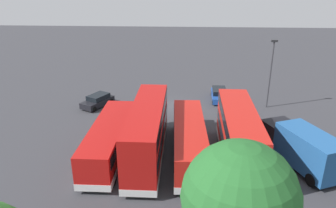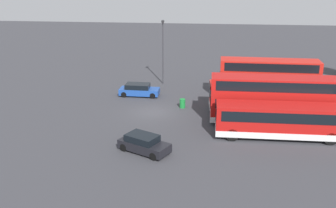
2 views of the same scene
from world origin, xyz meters
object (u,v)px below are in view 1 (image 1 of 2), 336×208
object	(u,v)px
waste_bin_yellow	(191,112)
bus_single_deck_second	(189,139)
bus_double_decker_near_end	(238,135)
bus_double_decker_third	(148,131)
car_small_green	(98,101)
car_hatchback_silver	(219,95)
bus_single_deck_fourth	(109,139)
lamp_post_tall	(271,69)
box_truck_blue	(302,146)

from	to	relation	value
waste_bin_yellow	bus_single_deck_second	bearing A→B (deg)	88.65
bus_double_decker_near_end	bus_double_decker_third	world-z (taller)	same
car_small_green	waste_bin_yellow	size ratio (longest dim) A/B	4.74
bus_double_decker_third	bus_single_deck_second	bearing A→B (deg)	-175.14
bus_double_decker_third	car_hatchback_silver	distance (m)	16.01
bus_double_decker_near_end	waste_bin_yellow	xyz separation A→B (m)	(3.72, -9.24, -1.97)
bus_double_decker_near_end	bus_single_deck_fourth	size ratio (longest dim) A/B	0.98
waste_bin_yellow	lamp_post_tall	bearing A→B (deg)	-160.72
bus_single_deck_fourth	car_small_green	bearing A→B (deg)	-69.84
bus_single_deck_fourth	car_small_green	distance (m)	11.94
car_hatchback_silver	waste_bin_yellow	xyz separation A→B (m)	(3.61, 5.30, -0.23)
bus_single_deck_fourth	lamp_post_tall	size ratio (longest dim) A/B	1.38
bus_single_deck_second	bus_single_deck_fourth	world-z (taller)	same
bus_double_decker_third	lamp_post_tall	distance (m)	17.63
bus_double_decker_third	lamp_post_tall	size ratio (longest dim) A/B	1.49
bus_single_deck_fourth	box_truck_blue	size ratio (longest dim) A/B	1.40
bus_double_decker_third	car_small_green	distance (m)	13.45
bus_single_deck_second	bus_double_decker_third	xyz separation A→B (m)	(3.48, 0.30, 0.83)
bus_double_decker_third	bus_double_decker_near_end	bearing A→B (deg)	176.95
car_small_green	lamp_post_tall	size ratio (longest dim) A/B	0.56
bus_single_deck_fourth	box_truck_blue	xyz separation A→B (m)	(-15.67, 0.57, 0.08)
lamp_post_tall	bus_single_deck_second	bearing A→B (deg)	51.73
bus_double_decker_near_end	bus_single_deck_fourth	bearing A→B (deg)	-1.84
bus_double_decker_near_end	waste_bin_yellow	size ratio (longest dim) A/B	11.35
bus_double_decker_near_end	lamp_post_tall	xyz separation A→B (m)	(-5.32, -12.40, 2.22)
bus_double_decker_near_end	lamp_post_tall	bearing A→B (deg)	-113.23
bus_double_decker_third	box_truck_blue	bearing A→B (deg)	177.15
bus_double_decker_near_end	bus_single_deck_fourth	world-z (taller)	bus_double_decker_near_end
bus_single_deck_fourth	waste_bin_yellow	distance (m)	11.34
box_truck_blue	waste_bin_yellow	xyz separation A→B (m)	(8.73, -9.47, -1.23)
car_hatchback_silver	lamp_post_tall	size ratio (longest dim) A/B	0.57
waste_bin_yellow	bus_double_decker_third	bearing A→B (deg)	67.39
bus_double_decker_third	bus_single_deck_fourth	bearing A→B (deg)	0.90
bus_double_decker_third	car_small_green	world-z (taller)	bus_double_decker_third
bus_double_decker_near_end	bus_single_deck_second	size ratio (longest dim) A/B	0.93
box_truck_blue	car_small_green	xyz separation A→B (m)	(19.78, -11.74, -1.01)
box_truck_blue	bus_single_deck_fourth	bearing A→B (deg)	-2.08
bus_single_deck_second	lamp_post_tall	xyz separation A→B (m)	(-9.24, -11.71, 3.05)
bus_double_decker_near_end	car_hatchback_silver	xyz separation A→B (m)	(0.10, -14.54, -1.75)
bus_double_decker_third	waste_bin_yellow	size ratio (longest dim) A/B	12.51
bus_double_decker_third	waste_bin_yellow	bearing A→B (deg)	-112.61
bus_double_decker_near_end	waste_bin_yellow	world-z (taller)	bus_double_decker_near_end
bus_single_deck_second	car_hatchback_silver	world-z (taller)	bus_single_deck_second
bus_double_decker_third	waste_bin_yellow	world-z (taller)	bus_double_decker_third
bus_double_decker_third	bus_single_deck_fourth	distance (m)	3.36
box_truck_blue	lamp_post_tall	world-z (taller)	lamp_post_tall
bus_single_deck_second	car_small_green	size ratio (longest dim) A/B	2.58
car_small_green	lamp_post_tall	bearing A→B (deg)	-177.47
bus_single_deck_second	bus_double_decker_third	world-z (taller)	bus_double_decker_third
bus_single_deck_fourth	waste_bin_yellow	bearing A→B (deg)	-127.95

